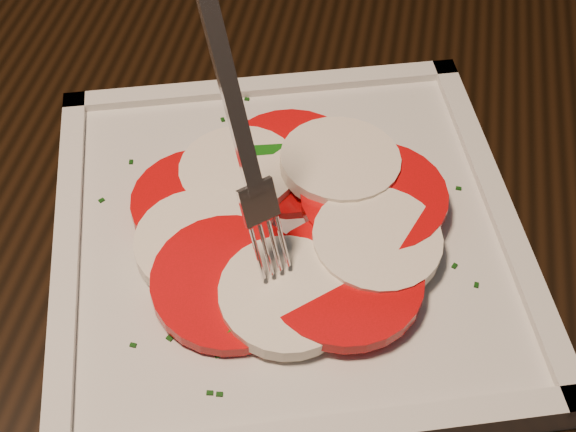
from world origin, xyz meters
name	(u,v)px	position (x,y,z in m)	size (l,w,h in m)	color
table	(171,392)	(0.02, 0.20, 0.65)	(1.29, 0.95, 0.75)	black
plate	(288,240)	(0.10, 0.25, 0.76)	(0.28, 0.28, 0.01)	silver
caprese_salad	(288,222)	(0.10, 0.25, 0.77)	(0.23, 0.23, 0.03)	red
fork	(229,111)	(0.07, 0.24, 0.87)	(0.03, 0.07, 0.17)	white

